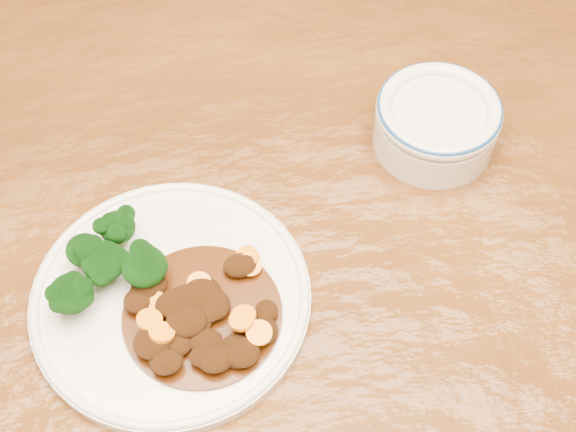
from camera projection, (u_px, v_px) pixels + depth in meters
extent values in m
cube|color=#603510|center=(340.00, 274.00, 0.73)|extent=(1.58, 1.04, 0.04)
cylinder|color=white|center=(171.00, 299.00, 0.69)|extent=(0.24, 0.24, 0.01)
torus|color=white|center=(171.00, 296.00, 0.68)|extent=(0.24, 0.24, 0.01)
cylinder|color=#73944C|center=(108.00, 273.00, 0.69)|extent=(0.01, 0.01, 0.01)
ellipsoid|color=black|center=(104.00, 261.00, 0.67)|extent=(0.04, 0.04, 0.03)
cylinder|color=#73944C|center=(121.00, 238.00, 0.71)|extent=(0.01, 0.01, 0.01)
ellipsoid|color=black|center=(117.00, 227.00, 0.69)|extent=(0.03, 0.03, 0.03)
cylinder|color=#73944C|center=(148.00, 278.00, 0.68)|extent=(0.01, 0.01, 0.01)
ellipsoid|color=black|center=(144.00, 266.00, 0.67)|extent=(0.04, 0.04, 0.03)
cylinder|color=#73944C|center=(88.00, 260.00, 0.69)|extent=(0.01, 0.01, 0.01)
ellipsoid|color=black|center=(84.00, 250.00, 0.68)|extent=(0.03, 0.03, 0.02)
cylinder|color=#73944C|center=(76.00, 304.00, 0.67)|extent=(0.01, 0.01, 0.01)
ellipsoid|color=black|center=(71.00, 294.00, 0.65)|extent=(0.04, 0.04, 0.03)
cylinder|color=#451D07|center=(202.00, 315.00, 0.67)|extent=(0.13, 0.13, 0.00)
ellipsoid|color=black|center=(173.00, 304.00, 0.66)|extent=(0.03, 0.03, 0.01)
ellipsoid|color=black|center=(242.00, 353.00, 0.64)|extent=(0.03, 0.03, 0.01)
ellipsoid|color=black|center=(206.00, 342.00, 0.65)|extent=(0.03, 0.02, 0.01)
ellipsoid|color=black|center=(208.00, 314.00, 0.66)|extent=(0.02, 0.02, 0.01)
ellipsoid|color=black|center=(240.00, 265.00, 0.69)|extent=(0.03, 0.02, 0.01)
ellipsoid|color=black|center=(153.00, 342.00, 0.64)|extent=(0.03, 0.03, 0.02)
ellipsoid|color=black|center=(263.00, 331.00, 0.66)|extent=(0.02, 0.03, 0.01)
ellipsoid|color=black|center=(167.00, 363.00, 0.63)|extent=(0.03, 0.02, 0.01)
ellipsoid|color=black|center=(267.00, 311.00, 0.67)|extent=(0.02, 0.02, 0.01)
ellipsoid|color=black|center=(187.00, 321.00, 0.65)|extent=(0.03, 0.03, 0.02)
ellipsoid|color=black|center=(177.00, 344.00, 0.65)|extent=(0.03, 0.02, 0.01)
ellipsoid|color=black|center=(245.00, 352.00, 0.64)|extent=(0.02, 0.02, 0.01)
ellipsoid|color=black|center=(201.00, 357.00, 0.64)|extent=(0.02, 0.02, 0.01)
ellipsoid|color=black|center=(235.00, 351.00, 0.64)|extent=(0.03, 0.03, 0.01)
ellipsoid|color=black|center=(214.00, 305.00, 0.66)|extent=(0.03, 0.03, 0.01)
ellipsoid|color=black|center=(184.00, 301.00, 0.67)|extent=(0.03, 0.03, 0.02)
ellipsoid|color=black|center=(137.00, 301.00, 0.67)|extent=(0.02, 0.02, 0.01)
ellipsoid|color=black|center=(201.00, 294.00, 0.67)|extent=(0.03, 0.03, 0.02)
ellipsoid|color=black|center=(149.00, 286.00, 0.67)|extent=(0.03, 0.03, 0.02)
ellipsoid|color=black|center=(149.00, 289.00, 0.67)|extent=(0.02, 0.02, 0.01)
ellipsoid|color=black|center=(151.00, 291.00, 0.68)|extent=(0.02, 0.02, 0.01)
ellipsoid|color=black|center=(200.00, 325.00, 0.66)|extent=(0.02, 0.01, 0.01)
ellipsoid|color=black|center=(215.00, 358.00, 0.64)|extent=(0.03, 0.03, 0.02)
ellipsoid|color=black|center=(162.00, 359.00, 0.64)|extent=(0.02, 0.02, 0.01)
cylinder|color=orange|center=(199.00, 284.00, 0.67)|extent=(0.03, 0.03, 0.01)
cylinder|color=orange|center=(149.00, 320.00, 0.65)|extent=(0.03, 0.03, 0.01)
cylinder|color=orange|center=(259.00, 333.00, 0.64)|extent=(0.03, 0.03, 0.01)
cylinder|color=orange|center=(250.00, 264.00, 0.69)|extent=(0.03, 0.03, 0.01)
cylinder|color=orange|center=(190.00, 315.00, 0.65)|extent=(0.02, 0.03, 0.01)
cylinder|color=orange|center=(242.00, 320.00, 0.65)|extent=(0.02, 0.02, 0.01)
cylinder|color=orange|center=(162.00, 333.00, 0.64)|extent=(0.03, 0.03, 0.01)
cylinder|color=orange|center=(156.00, 304.00, 0.66)|extent=(0.03, 0.03, 0.01)
cylinder|color=orange|center=(244.00, 316.00, 0.66)|extent=(0.03, 0.03, 0.01)
cylinder|color=orange|center=(247.00, 257.00, 0.69)|extent=(0.02, 0.03, 0.01)
cylinder|color=silver|center=(435.00, 129.00, 0.78)|extent=(0.12, 0.12, 0.04)
cylinder|color=beige|center=(439.00, 113.00, 0.76)|extent=(0.09, 0.09, 0.01)
torus|color=silver|center=(439.00, 110.00, 0.75)|extent=(0.12, 0.12, 0.02)
torus|color=navy|center=(440.00, 107.00, 0.75)|extent=(0.12, 0.12, 0.01)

